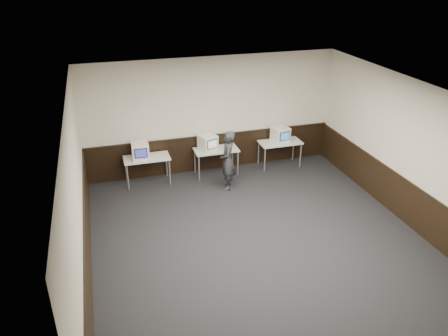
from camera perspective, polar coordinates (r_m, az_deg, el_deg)
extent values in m
plane|color=black|center=(9.36, 5.03, -10.20)|extent=(8.00, 8.00, 0.00)
plane|color=white|center=(7.92, 5.93, 8.90)|extent=(8.00, 8.00, 0.00)
plane|color=beige|center=(12.03, -1.59, 6.93)|extent=(7.00, 0.00, 7.00)
plane|color=beige|center=(5.71, 21.18, -19.24)|extent=(7.00, 0.00, 7.00)
plane|color=beige|center=(8.03, -18.57, -4.64)|extent=(0.00, 8.00, 8.00)
plane|color=beige|center=(10.26, 23.94, 1.21)|extent=(0.00, 8.00, 8.00)
cube|color=black|center=(12.41, -1.50, 2.09)|extent=(6.98, 0.04, 1.00)
cube|color=black|center=(8.61, -17.40, -10.96)|extent=(0.04, 7.98, 1.00)
cube|color=black|center=(10.71, 22.82, -4.15)|extent=(0.04, 7.98, 1.00)
cube|color=black|center=(12.19, -1.50, 4.29)|extent=(6.98, 0.06, 0.04)
cube|color=silver|center=(11.66, -10.07, 1.30)|extent=(1.20, 0.60, 0.04)
cylinder|color=#999999|center=(11.56, -12.46, -1.21)|extent=(0.04, 0.04, 0.71)
cylinder|color=#999999|center=(11.66, -7.09, -0.53)|extent=(0.04, 0.04, 0.71)
cylinder|color=#999999|center=(12.01, -12.68, -0.17)|extent=(0.04, 0.04, 0.71)
cylinder|color=#999999|center=(12.10, -7.51, 0.47)|extent=(0.04, 0.04, 0.71)
cube|color=silver|center=(11.98, -1.04, 2.39)|extent=(1.20, 0.60, 0.04)
cylinder|color=#999999|center=(11.79, -3.27, -0.05)|extent=(0.04, 0.04, 0.71)
cylinder|color=#999999|center=(12.06, 1.81, 0.60)|extent=(0.04, 0.04, 0.71)
cylinder|color=#999999|center=(12.23, -3.82, 0.93)|extent=(0.04, 0.04, 0.71)
cylinder|color=#999999|center=(12.49, 1.10, 1.54)|extent=(0.04, 0.04, 0.71)
cube|color=silver|center=(12.58, 7.34, 3.35)|extent=(1.20, 0.60, 0.04)
cylinder|color=#999999|center=(12.32, 5.35, 1.05)|extent=(0.04, 0.04, 0.71)
cylinder|color=#999999|center=(12.74, 9.96, 1.63)|extent=(0.04, 0.04, 0.71)
cylinder|color=#999999|center=(12.74, 4.53, 1.95)|extent=(0.04, 0.04, 0.71)
cylinder|color=#999999|center=(13.15, 9.03, 2.48)|extent=(0.04, 0.04, 0.71)
cube|color=white|center=(11.54, -10.89, 2.25)|extent=(0.45, 0.47, 0.44)
cube|color=black|center=(11.32, -10.80, 1.90)|extent=(0.33, 0.03, 0.26)
cube|color=#323595|center=(11.31, -10.80, 1.88)|extent=(0.28, 0.01, 0.22)
cube|color=white|center=(11.87, -2.14, 3.37)|extent=(0.55, 0.56, 0.42)
cube|color=black|center=(11.69, -1.53, 3.13)|extent=(0.31, 0.12, 0.25)
cube|color=beige|center=(11.68, -1.50, 3.11)|extent=(0.26, 0.09, 0.21)
cube|color=white|center=(12.51, 7.37, 4.39)|extent=(0.50, 0.52, 0.43)
cube|color=black|center=(12.33, 7.95, 4.13)|extent=(0.32, 0.07, 0.26)
cube|color=#336599|center=(12.32, 7.97, 4.11)|extent=(0.27, 0.05, 0.21)
imported|color=#27282D|center=(11.18, 0.47, 0.97)|extent=(0.53, 0.66, 1.59)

